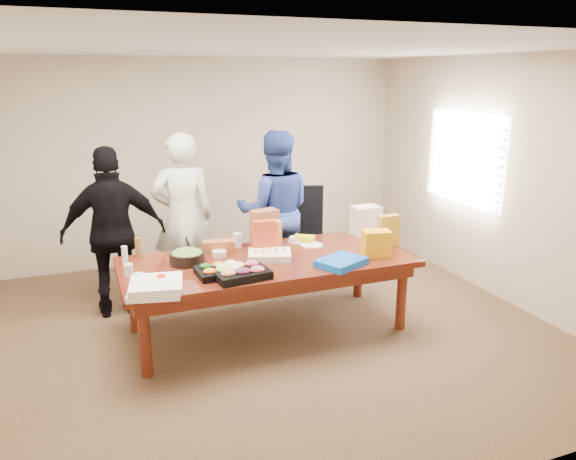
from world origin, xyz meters
name	(u,v)px	position (x,y,z in m)	size (l,w,h in m)	color
floor	(268,330)	(0.00, 0.00, -0.01)	(5.50, 5.00, 0.02)	#47301E
ceiling	(265,46)	(0.00, 0.00, 2.71)	(5.50, 5.00, 0.02)	white
wall_back	(207,161)	(0.00, 2.50, 1.35)	(5.50, 0.04, 2.70)	beige
wall_front	(421,295)	(0.00, -2.50, 1.35)	(5.50, 0.04, 2.70)	beige
wall_right	(500,179)	(2.75, 0.00, 1.35)	(0.04, 5.00, 2.70)	beige
window_panel	(464,159)	(2.72, 0.60, 1.50)	(0.03, 1.40, 1.10)	white
window_blinds	(461,159)	(2.68, 0.60, 1.50)	(0.04, 1.36, 1.00)	beige
conference_table	(268,295)	(0.00, 0.00, 0.38)	(2.80, 1.20, 0.75)	#4C1C0F
office_chair	(310,238)	(0.93, 1.09, 0.56)	(0.57, 0.57, 1.12)	black
person_center	(183,218)	(-0.60, 1.15, 0.94)	(0.69, 0.45, 1.89)	beige
person_right	(275,211)	(0.47, 1.08, 0.94)	(0.91, 0.71, 1.87)	navy
person_left	(114,233)	(-1.35, 0.97, 0.90)	(1.05, 0.44, 1.79)	black
veggie_tray	(220,272)	(-0.54, -0.26, 0.78)	(0.41, 0.32, 0.06)	black
fruit_tray	(240,273)	(-0.38, -0.37, 0.79)	(0.47, 0.37, 0.07)	black
sheet_cake	(270,255)	(0.02, 0.01, 0.79)	(0.41, 0.31, 0.07)	white
salad_bowl	(187,258)	(-0.75, 0.16, 0.80)	(0.34, 0.34, 0.11)	black
chip_bag_blue	(341,262)	(0.59, -0.42, 0.78)	(0.43, 0.32, 0.06)	blue
chip_bag_red	(265,237)	(0.03, 0.19, 0.92)	(0.23, 0.09, 0.34)	red
chip_bag_yellow	(388,231)	(1.30, -0.06, 0.92)	(0.22, 0.09, 0.33)	gold
chip_bag_orange	(272,236)	(0.13, 0.25, 0.90)	(0.19, 0.09, 0.30)	gold
mayo_jar	(237,240)	(-0.16, 0.49, 0.82)	(0.09, 0.09, 0.14)	silver
mustard_bottle	(259,241)	(0.04, 0.37, 0.83)	(0.05, 0.05, 0.15)	yellow
dressing_bottle	(138,248)	(-1.16, 0.51, 0.85)	(0.06, 0.06, 0.20)	brown
ranch_bottle	(125,255)	(-1.30, 0.38, 0.83)	(0.06, 0.06, 0.17)	silver
banana_bunch	(305,239)	(0.55, 0.38, 0.79)	(0.22, 0.13, 0.07)	#D6C608
bread_loaf	(219,247)	(-0.39, 0.37, 0.81)	(0.31, 0.14, 0.13)	#A14E23
kraft_bag	(265,227)	(0.14, 0.50, 0.93)	(0.28, 0.16, 0.36)	brown
red_cup	(162,281)	(-1.07, -0.36, 0.80)	(0.08, 0.08, 0.11)	red
clear_cup_a	(139,279)	(-1.24, -0.25, 0.80)	(0.08, 0.08, 0.11)	white
clear_cup_b	(129,270)	(-1.30, 0.01, 0.81)	(0.08, 0.08, 0.11)	white
pizza_box_lower	(155,290)	(-1.14, -0.47, 0.77)	(0.42, 0.42, 0.05)	white
pizza_box_upper	(156,284)	(-1.13, -0.46, 0.82)	(0.42, 0.42, 0.05)	white
plate_a	(312,245)	(0.57, 0.24, 0.76)	(0.23, 0.23, 0.01)	white
plate_b	(299,241)	(0.50, 0.42, 0.76)	(0.24, 0.24, 0.02)	silver
dip_bowl_a	(296,240)	(0.47, 0.42, 0.78)	(0.14, 0.14, 0.06)	beige
dip_bowl_b	(219,253)	(-0.42, 0.26, 0.78)	(0.14, 0.14, 0.06)	silver
grocery_bag_white	(366,220)	(1.30, 0.41, 0.91)	(0.30, 0.22, 0.32)	white
grocery_bag_yellow	(376,243)	(1.02, -0.29, 0.88)	(0.26, 0.18, 0.26)	#F4AC0E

